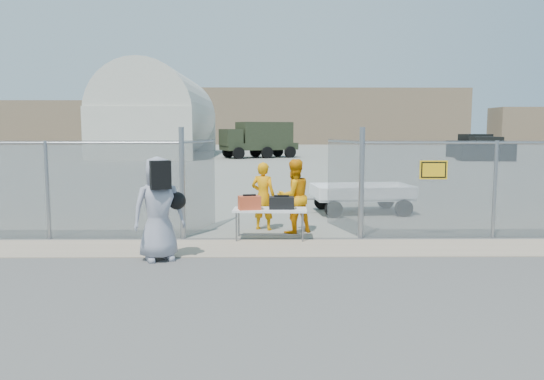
{
  "coord_description": "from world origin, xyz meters",
  "views": [
    {
      "loc": [
        -0.11,
        -9.75,
        2.45
      ],
      "look_at": [
        0.0,
        2.0,
        1.1
      ],
      "focal_mm": 35.0,
      "sensor_mm": 36.0,
      "label": 1
    }
  ],
  "objects_px": {
    "security_worker_left": "(263,196)",
    "utility_trailer": "(361,198)",
    "visitor": "(159,209)",
    "security_worker_right": "(294,196)",
    "folding_table": "(270,224)"
  },
  "relations": [
    {
      "from": "security_worker_left",
      "to": "utility_trailer",
      "type": "distance_m",
      "value": 3.88
    },
    {
      "from": "visitor",
      "to": "utility_trailer",
      "type": "relative_size",
      "value": 0.53
    },
    {
      "from": "security_worker_right",
      "to": "utility_trailer",
      "type": "xyz_separation_m",
      "value": [
        2.13,
        2.97,
        -0.43
      ]
    },
    {
      "from": "security_worker_right",
      "to": "utility_trailer",
      "type": "relative_size",
      "value": 0.48
    },
    {
      "from": "security_worker_left",
      "to": "security_worker_right",
      "type": "xyz_separation_m",
      "value": [
        0.72,
        -0.38,
        0.05
      ]
    },
    {
      "from": "folding_table",
      "to": "visitor",
      "type": "relative_size",
      "value": 0.83
    },
    {
      "from": "security_worker_left",
      "to": "visitor",
      "type": "height_order",
      "value": "visitor"
    },
    {
      "from": "folding_table",
      "to": "security_worker_left",
      "type": "xyz_separation_m",
      "value": [
        -0.16,
        1.12,
        0.48
      ]
    },
    {
      "from": "folding_table",
      "to": "utility_trailer",
      "type": "bearing_deg",
      "value": 56.41
    },
    {
      "from": "security_worker_left",
      "to": "security_worker_right",
      "type": "relative_size",
      "value": 0.95
    },
    {
      "from": "utility_trailer",
      "to": "visitor",
      "type": "bearing_deg",
      "value": -136.32
    },
    {
      "from": "folding_table",
      "to": "security_worker_right",
      "type": "xyz_separation_m",
      "value": [
        0.57,
        0.75,
        0.53
      ]
    },
    {
      "from": "security_worker_right",
      "to": "visitor",
      "type": "bearing_deg",
      "value": 17.31
    },
    {
      "from": "visitor",
      "to": "security_worker_right",
      "type": "bearing_deg",
      "value": 20.65
    },
    {
      "from": "security_worker_right",
      "to": "utility_trailer",
      "type": "height_order",
      "value": "security_worker_right"
    }
  ]
}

